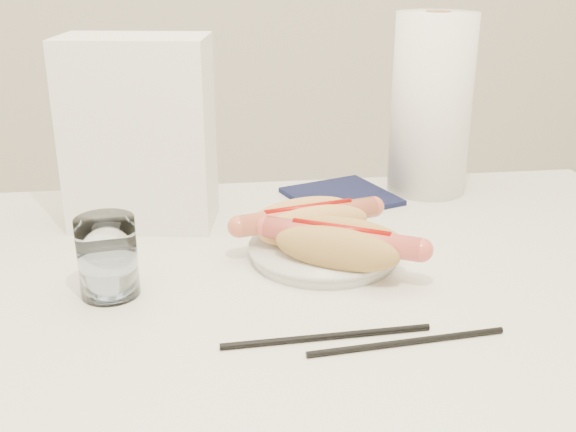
{
  "coord_description": "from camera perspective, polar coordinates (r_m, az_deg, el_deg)",
  "views": [
    {
      "loc": [
        -0.08,
        -0.76,
        1.14
      ],
      "look_at": [
        0.03,
        0.05,
        0.82
      ],
      "focal_mm": 43.75,
      "sensor_mm": 36.0,
      "label": 1
    }
  ],
  "objects": [
    {
      "name": "chopstick_far",
      "position": [
        0.75,
        9.65,
        -10.06
      ],
      "size": [
        0.22,
        0.03,
        0.01
      ],
      "primitive_type": "cylinder",
      "rotation": [
        0.0,
        1.57,
        0.1
      ],
      "color": "black",
      "rests_on": "table"
    },
    {
      "name": "navy_napkin",
      "position": [
        1.15,
        4.33,
        1.61
      ],
      "size": [
        0.19,
        0.19,
        0.01
      ],
      "primitive_type": "cube",
      "rotation": [
        0.0,
        0.0,
        0.35
      ],
      "color": "#111536",
      "rests_on": "table"
    },
    {
      "name": "water_glass",
      "position": [
        0.85,
        -14.45,
        -3.25
      ],
      "size": [
        0.07,
        0.07,
        0.1
      ],
      "primitive_type": "cylinder",
      "color": "silver",
      "rests_on": "table"
    },
    {
      "name": "napkin_box",
      "position": [
        1.03,
        -11.98,
        6.59
      ],
      "size": [
        0.22,
        0.15,
        0.27
      ],
      "primitive_type": "cube",
      "rotation": [
        0.0,
        0.0,
        -0.17
      ],
      "color": "white",
      "rests_on": "table"
    },
    {
      "name": "chopstick_near",
      "position": [
        0.75,
        3.18,
        -9.76
      ],
      "size": [
        0.23,
        0.02,
        0.01
      ],
      "primitive_type": "cylinder",
      "rotation": [
        0.0,
        1.57,
        0.05
      ],
      "color": "black",
      "rests_on": "table"
    },
    {
      "name": "hotdog_right",
      "position": [
        0.87,
        4.29,
        -2.31
      ],
      "size": [
        0.19,
        0.15,
        0.05
      ],
      "rotation": [
        0.0,
        0.0,
        -0.51
      ],
      "color": "tan",
      "rests_on": "plate"
    },
    {
      "name": "hotdog_left",
      "position": [
        0.94,
        1.68,
        -0.5
      ],
      "size": [
        0.2,
        0.11,
        0.05
      ],
      "rotation": [
        0.0,
        0.0,
        0.25
      ],
      "color": "#E0A359",
      "rests_on": "plate"
    },
    {
      "name": "table",
      "position": [
        0.89,
        -1.24,
        -9.09
      ],
      "size": [
        1.2,
        0.8,
        0.75
      ],
      "color": "white",
      "rests_on": "ground"
    },
    {
      "name": "paper_towel_roll",
      "position": [
        1.18,
        11.58,
        8.85
      ],
      "size": [
        0.16,
        0.16,
        0.29
      ],
      "primitive_type": "cylinder",
      "rotation": [
        0.0,
        0.0,
        -0.32
      ],
      "color": "white",
      "rests_on": "table"
    },
    {
      "name": "plate",
      "position": [
        0.93,
        2.9,
        -2.99
      ],
      "size": [
        0.21,
        0.21,
        0.02
      ],
      "primitive_type": "cylinder",
      "rotation": [
        0.0,
        0.0,
        0.13
      ],
      "color": "silver",
      "rests_on": "table"
    }
  ]
}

